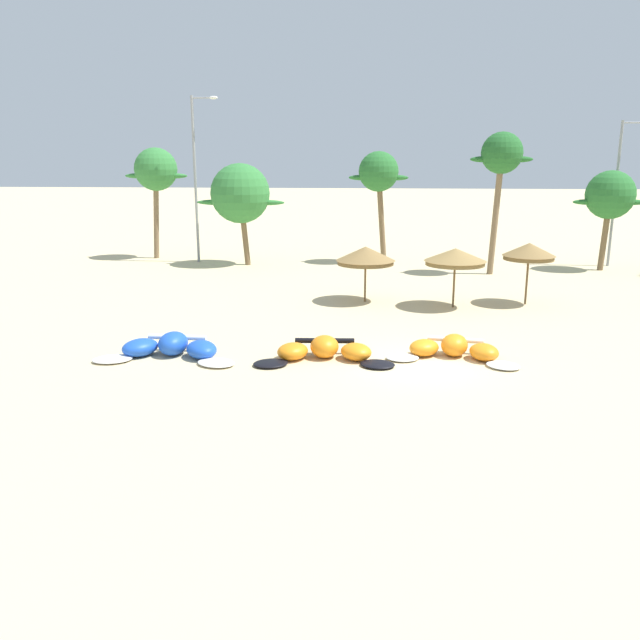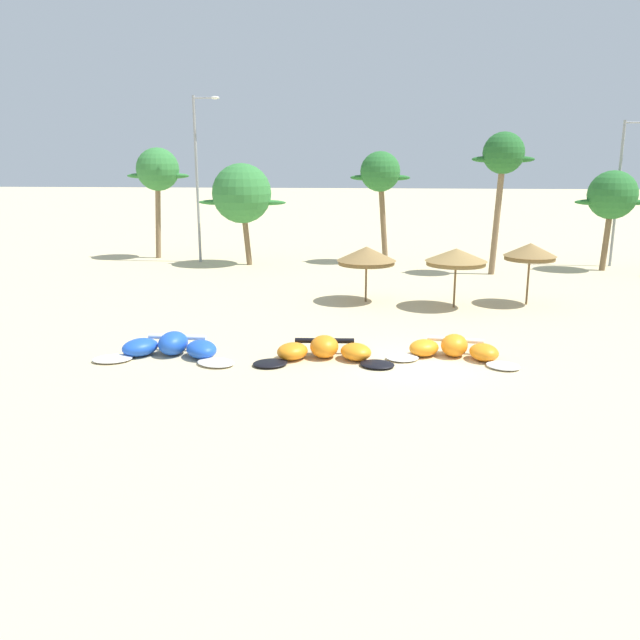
{
  "view_description": "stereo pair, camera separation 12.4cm",
  "coord_description": "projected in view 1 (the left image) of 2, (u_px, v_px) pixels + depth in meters",
  "views": [
    {
      "loc": [
        -1.71,
        -21.94,
        6.97
      ],
      "look_at": [
        -3.65,
        2.0,
        1.0
      ],
      "focal_mm": 36.96,
      "sensor_mm": 36.0,
      "label": 1
    },
    {
      "loc": [
        -1.58,
        -21.93,
        6.97
      ],
      "look_at": [
        -3.65,
        2.0,
        1.0
      ],
      "focal_mm": 36.96,
      "sensor_mm": 36.0,
      "label": 2
    }
  ],
  "objects": [
    {
      "name": "kite_far_left",
      "position": [
        171.0,
        348.0,
        23.54
      ],
      "size": [
        5.36,
        2.54,
        0.83
      ],
      "color": "white",
      "rests_on": "ground"
    },
    {
      "name": "beach_umbrella_near_palms",
      "position": [
        529.0,
        251.0,
        31.37
      ],
      "size": [
        2.49,
        2.49,
        2.99
      ],
      "color": "brown",
      "rests_on": "ground"
    },
    {
      "name": "beach_umbrella_middle",
      "position": [
        455.0,
        257.0,
        30.76
      ],
      "size": [
        2.9,
        2.9,
        2.82
      ],
      "color": "brown",
      "rests_on": "ground"
    },
    {
      "name": "kite_left",
      "position": [
        324.0,
        351.0,
        23.22
      ],
      "size": [
        5.14,
        2.46,
        0.79
      ],
      "color": "black",
      "rests_on": "ground"
    },
    {
      "name": "lamppost_west",
      "position": [
        197.0,
        172.0,
        43.46
      ],
      "size": [
        1.8,
        0.24,
        10.8
      ],
      "color": "gray",
      "rests_on": "ground"
    },
    {
      "name": "palm_center_right",
      "position": [
        610.0,
        196.0,
        40.49
      ],
      "size": [
        4.47,
        2.98,
        6.18
      ],
      "color": "brown",
      "rests_on": "ground"
    },
    {
      "name": "palm_leftmost",
      "position": [
        156.0,
        171.0,
        45.11
      ],
      "size": [
        4.39,
        2.92,
        7.6
      ],
      "color": "#7F6647",
      "rests_on": "ground"
    },
    {
      "name": "palm_left_of_gap",
      "position": [
        379.0,
        174.0,
        43.12
      ],
      "size": [
        3.93,
        2.62,
        7.34
      ],
      "color": "brown",
      "rests_on": "ground"
    },
    {
      "name": "ground_plane",
      "position": [
        420.0,
        364.0,
        22.78
      ],
      "size": [
        260.0,
        260.0,
        0.0
      ],
      "primitive_type": "plane",
      "color": "beige"
    },
    {
      "name": "palm_left",
      "position": [
        240.0,
        194.0,
        42.59
      ],
      "size": [
        5.77,
        3.85,
        6.59
      ],
      "color": "brown",
      "rests_on": "ground"
    },
    {
      "name": "palm_center_left",
      "position": [
        502.0,
        157.0,
        38.55
      ],
      "size": [
        3.65,
        2.43,
        8.41
      ],
      "color": "#7F6647",
      "rests_on": "ground"
    },
    {
      "name": "beach_umbrella_near_van",
      "position": [
        366.0,
        255.0,
        32.02
      ],
      "size": [
        2.9,
        2.9,
        2.74
      ],
      "color": "brown",
      "rests_on": "ground"
    },
    {
      "name": "lamppost_west_center",
      "position": [
        618.0,
        186.0,
        42.02
      ],
      "size": [
        1.73,
        0.24,
        9.19
      ],
      "color": "gray",
      "rests_on": "ground"
    },
    {
      "name": "kite_left_of_center",
      "position": [
        454.0,
        349.0,
        23.41
      ],
      "size": [
        4.77,
        2.65,
        0.8
      ],
      "color": "white",
      "rests_on": "ground"
    }
  ]
}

